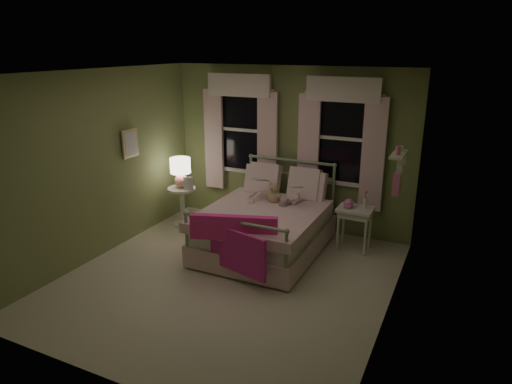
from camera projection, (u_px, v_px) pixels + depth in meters
The scene contains 18 objects.
room_shell at pixel (226, 183), 5.51m from camera, with size 4.20×4.20×4.20m.
bed at pixel (266, 225), 6.64m from camera, with size 1.58×2.03×1.18m.
pink_throw at pixel (233, 237), 5.69m from camera, with size 1.08×0.45×0.71m.
child_left at pixel (261, 177), 6.94m from camera, with size 0.30×0.20×0.83m, color #F7D1DD.
child_right at pixel (295, 186), 6.73m from camera, with size 0.32×0.25×0.66m, color #F7D1DD.
book_left at pixel (254, 182), 6.73m from camera, with size 0.20×0.27×0.03m, color beige.
book_right at pixel (289, 190), 6.51m from camera, with size 0.20×0.27×0.02m, color beige.
teddy_bear at pixel (274, 194), 6.74m from camera, with size 0.24×0.20×0.32m.
nightstand_left at pixel (182, 201), 7.58m from camera, with size 0.46×0.46×0.65m.
table_lamp at pixel (180, 170), 7.41m from camera, with size 0.33×0.33×0.49m.
book_nightstand at pixel (184, 189), 7.39m from camera, with size 0.16×0.22×0.02m, color beige.
nightstand_right at pixel (355, 214), 6.60m from camera, with size 0.50×0.40×0.64m.
pink_toy at pixel (349, 203), 6.59m from camera, with size 0.14×0.18×0.14m.
bud_vase at pixel (365, 199), 6.53m from camera, with size 0.06×0.06×0.28m.
window_left at pixel (240, 126), 7.50m from camera, with size 1.34×0.13×1.96m.
window_right at pixel (341, 134), 6.81m from camera, with size 1.34×0.13×1.96m.
wall_shelf at pixel (398, 169), 5.27m from camera, with size 0.15×0.50×0.60m.
framed_picture at pixel (130, 143), 6.76m from camera, with size 0.03×0.32×0.42m.
Camera 1 is at (2.60, -4.61, 2.89)m, focal length 32.00 mm.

